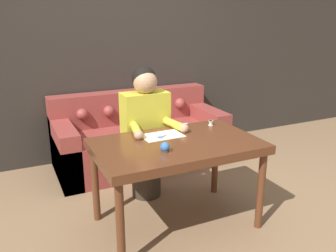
{
  "coord_description": "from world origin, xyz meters",
  "views": [
    {
      "loc": [
        -1.23,
        -2.31,
        1.69
      ],
      "look_at": [
        -0.07,
        0.17,
        0.83
      ],
      "focal_mm": 38.0,
      "sensor_mm": 36.0,
      "label": 1
    }
  ],
  "objects_px": {
    "thread_spool": "(211,123)",
    "pin_cushion": "(165,147)",
    "couch": "(139,139)",
    "scissors": "(164,136)",
    "person": "(146,132)",
    "dining_table": "(177,151)"
  },
  "relations": [
    {
      "from": "dining_table",
      "to": "scissors",
      "type": "bearing_deg",
      "value": 105.12
    },
    {
      "from": "scissors",
      "to": "dining_table",
      "type": "bearing_deg",
      "value": -74.88
    },
    {
      "from": "thread_spool",
      "to": "pin_cushion",
      "type": "height_order",
      "value": "pin_cushion"
    },
    {
      "from": "couch",
      "to": "pin_cushion",
      "type": "xyz_separation_m",
      "value": [
        -0.35,
        -1.49,
        0.47
      ]
    },
    {
      "from": "person",
      "to": "pin_cushion",
      "type": "xyz_separation_m",
      "value": [
        -0.13,
        -0.71,
        0.11
      ]
    },
    {
      "from": "person",
      "to": "scissors",
      "type": "xyz_separation_m",
      "value": [
        -0.0,
        -0.4,
        0.08
      ]
    },
    {
      "from": "person",
      "to": "thread_spool",
      "type": "bearing_deg",
      "value": -30.4
    },
    {
      "from": "couch",
      "to": "scissors",
      "type": "xyz_separation_m",
      "value": [
        -0.22,
        -1.18,
        0.43
      ]
    },
    {
      "from": "dining_table",
      "to": "couch",
      "type": "height_order",
      "value": "couch"
    },
    {
      "from": "person",
      "to": "thread_spool",
      "type": "distance_m",
      "value": 0.61
    },
    {
      "from": "scissors",
      "to": "thread_spool",
      "type": "xyz_separation_m",
      "value": [
        0.52,
        0.1,
        0.02
      ]
    },
    {
      "from": "couch",
      "to": "pin_cushion",
      "type": "distance_m",
      "value": 1.6
    },
    {
      "from": "thread_spool",
      "to": "pin_cushion",
      "type": "relative_size",
      "value": 0.63
    },
    {
      "from": "couch",
      "to": "thread_spool",
      "type": "distance_m",
      "value": 1.21
    },
    {
      "from": "scissors",
      "to": "pin_cushion",
      "type": "relative_size",
      "value": 3.0
    },
    {
      "from": "person",
      "to": "scissors",
      "type": "relative_size",
      "value": 5.87
    },
    {
      "from": "couch",
      "to": "thread_spool",
      "type": "bearing_deg",
      "value": -74.69
    },
    {
      "from": "dining_table",
      "to": "person",
      "type": "height_order",
      "value": "person"
    },
    {
      "from": "dining_table",
      "to": "couch",
      "type": "relative_size",
      "value": 0.68
    },
    {
      "from": "couch",
      "to": "scissors",
      "type": "relative_size",
      "value": 8.97
    },
    {
      "from": "couch",
      "to": "person",
      "type": "distance_m",
      "value": 0.88
    },
    {
      "from": "couch",
      "to": "thread_spool",
      "type": "height_order",
      "value": "couch"
    }
  ]
}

